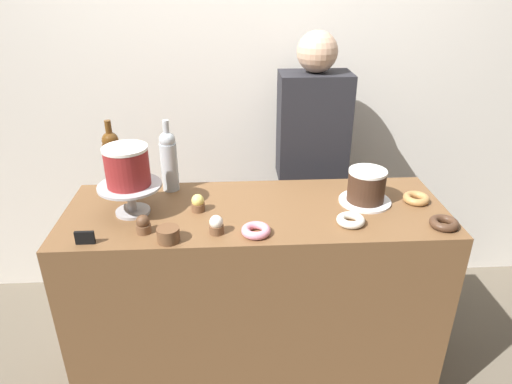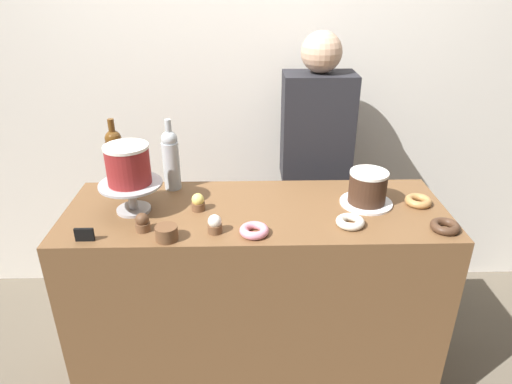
# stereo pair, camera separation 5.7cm
# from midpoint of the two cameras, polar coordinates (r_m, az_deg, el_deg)

# --- Properties ---
(ground_plane) EXTENTS (12.00, 12.00, 0.00)m
(ground_plane) POSITION_cam_midpoint_polar(r_m,az_deg,el_deg) (2.51, -0.70, -21.69)
(ground_plane) COLOR #665B4C
(back_wall) EXTENTS (6.00, 0.05, 2.60)m
(back_wall) POSITION_cam_midpoint_polar(r_m,az_deg,el_deg) (2.61, -1.75, 13.68)
(back_wall) COLOR silver
(back_wall) RESTS_ON ground_plane
(display_counter) EXTENTS (1.60, 0.57, 0.95)m
(display_counter) POSITION_cam_midpoint_polar(r_m,az_deg,el_deg) (2.18, -0.77, -13.25)
(display_counter) COLOR brown
(display_counter) RESTS_ON ground_plane
(cake_stand_pedestal) EXTENTS (0.26, 0.26, 0.13)m
(cake_stand_pedestal) POSITION_cam_midpoint_polar(r_m,az_deg,el_deg) (1.93, -16.17, -0.15)
(cake_stand_pedestal) COLOR #B2B2B7
(cake_stand_pedestal) RESTS_ON display_counter
(white_layer_cake) EXTENTS (0.18, 0.18, 0.16)m
(white_layer_cake) POSITION_cam_midpoint_polar(r_m,az_deg,el_deg) (1.88, -16.62, 3.14)
(white_layer_cake) COLOR maroon
(white_layer_cake) RESTS_ON cake_stand_pedestal
(silver_serving_platter) EXTENTS (0.22, 0.22, 0.01)m
(silver_serving_platter) POSITION_cam_midpoint_polar(r_m,az_deg,el_deg) (2.02, 12.62, -1.09)
(silver_serving_platter) COLOR white
(silver_serving_platter) RESTS_ON display_counter
(chocolate_round_cake) EXTENTS (0.16, 0.16, 0.14)m
(chocolate_round_cake) POSITION_cam_midpoint_polar(r_m,az_deg,el_deg) (1.99, 12.83, 0.82)
(chocolate_round_cake) COLOR #3D2619
(chocolate_round_cake) RESTS_ON silver_serving_platter
(wine_bottle_clear) EXTENTS (0.08, 0.08, 0.33)m
(wine_bottle_clear) POSITION_cam_midpoint_polar(r_m,az_deg,el_deg) (2.07, -11.59, 3.96)
(wine_bottle_clear) COLOR #B2BCC1
(wine_bottle_clear) RESTS_ON display_counter
(wine_bottle_amber) EXTENTS (0.08, 0.08, 0.33)m
(wine_bottle_amber) POSITION_cam_midpoint_polar(r_m,az_deg,el_deg) (2.13, -18.14, 3.81)
(wine_bottle_amber) COLOR #5B3814
(wine_bottle_amber) RESTS_ON display_counter
(cupcake_vanilla) EXTENTS (0.06, 0.06, 0.07)m
(cupcake_vanilla) POSITION_cam_midpoint_polar(r_m,az_deg,el_deg) (1.74, -5.90, -4.12)
(cupcake_vanilla) COLOR brown
(cupcake_vanilla) RESTS_ON display_counter
(cupcake_chocolate) EXTENTS (0.06, 0.06, 0.07)m
(cupcake_chocolate) POSITION_cam_midpoint_polar(r_m,az_deg,el_deg) (1.79, -14.77, -3.94)
(cupcake_chocolate) COLOR brown
(cupcake_chocolate) RESTS_ON display_counter
(cupcake_lemon) EXTENTS (0.06, 0.06, 0.07)m
(cupcake_lemon) POSITION_cam_midpoint_polar(r_m,az_deg,el_deg) (1.91, -8.10, -1.37)
(cupcake_lemon) COLOR brown
(cupcake_lemon) RESTS_ON display_counter
(donut_sugar) EXTENTS (0.11, 0.11, 0.03)m
(donut_sugar) POSITION_cam_midpoint_polar(r_m,az_deg,el_deg) (1.83, 10.86, -3.48)
(donut_sugar) COLOR silver
(donut_sugar) RESTS_ON display_counter
(donut_pink) EXTENTS (0.11, 0.11, 0.03)m
(donut_pink) POSITION_cam_midpoint_polar(r_m,az_deg,el_deg) (1.73, -0.95, -4.83)
(donut_pink) COLOR pink
(donut_pink) RESTS_ON display_counter
(donut_maple) EXTENTS (0.11, 0.11, 0.03)m
(donut_maple) POSITION_cam_midpoint_polar(r_m,az_deg,el_deg) (2.08, 18.61, -0.78)
(donut_maple) COLOR #B27F47
(donut_maple) RESTS_ON display_counter
(donut_chocolate) EXTENTS (0.11, 0.11, 0.03)m
(donut_chocolate) POSITION_cam_midpoint_polar(r_m,az_deg,el_deg) (1.91, 21.63, -3.64)
(donut_chocolate) COLOR #472D1E
(donut_chocolate) RESTS_ON display_counter
(cookie_stack) EXTENTS (0.08, 0.08, 0.06)m
(cookie_stack) POSITION_cam_midpoint_polar(r_m,az_deg,el_deg) (1.72, -11.82, -5.23)
(cookie_stack) COLOR brown
(cookie_stack) RESTS_ON display_counter
(price_sign_chalkboard) EXTENTS (0.07, 0.01, 0.05)m
(price_sign_chalkboard) POSITION_cam_midpoint_polar(r_m,az_deg,el_deg) (1.79, -21.44, -5.34)
(price_sign_chalkboard) COLOR black
(price_sign_chalkboard) RESTS_ON display_counter
(barista_figure) EXTENTS (0.36, 0.22, 1.60)m
(barista_figure) POSITION_cam_midpoint_polar(r_m,az_deg,el_deg) (2.51, 6.12, 1.91)
(barista_figure) COLOR black
(barista_figure) RESTS_ON ground_plane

